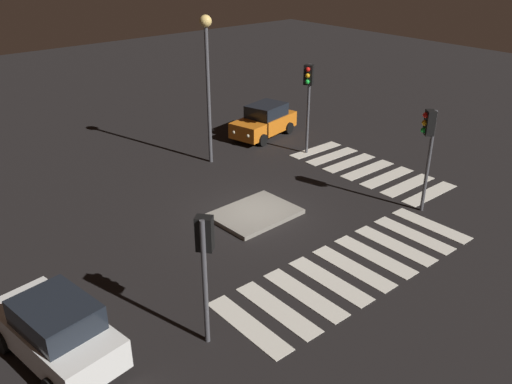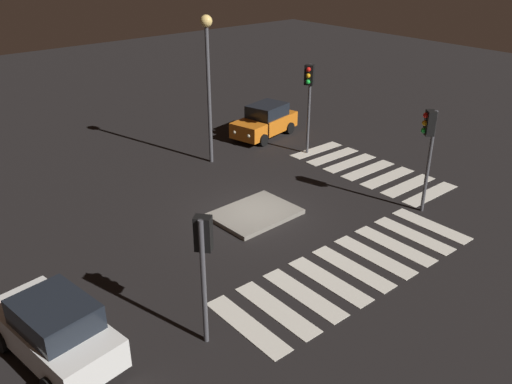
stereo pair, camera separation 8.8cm
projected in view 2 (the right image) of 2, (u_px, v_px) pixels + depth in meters
The scene contains 10 objects.
ground_plane at pixel (256, 214), 21.61m from camera, with size 80.00×80.00×0.00m, color black.
traffic_island at pixel (255, 214), 21.46m from camera, with size 3.37×2.59×0.18m.
car_white at pixel (54, 329), 13.93m from camera, with size 2.46×4.40×1.84m.
car_orange at pixel (265, 121), 29.70m from camera, with size 4.33×2.59×1.79m.
traffic_light_east at pixel (429, 136), 20.52m from camera, with size 0.53×0.54×4.23m.
traffic_light_south at pixel (204, 249), 13.75m from camera, with size 0.53×0.54×3.81m.
traffic_light_north at pixel (309, 88), 26.10m from camera, with size 0.53×0.54×4.59m.
street_lamp at pixel (208, 64), 24.57m from camera, with size 0.56×0.56×7.03m.
crosswalk_near at pixel (352, 268), 18.08m from camera, with size 9.90×3.20×0.02m.
crosswalk_side at pixel (368, 170), 25.67m from camera, with size 3.20×7.60×0.02m.
Camera 2 is at (-12.25, -14.65, 10.16)m, focal length 37.53 mm.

